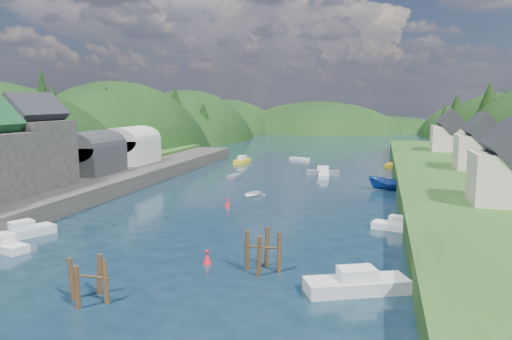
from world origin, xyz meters
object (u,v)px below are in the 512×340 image
(piling_cluster_near, at_px, (89,285))
(piling_cluster_far, at_px, (263,255))
(channel_buoy_far, at_px, (227,203))
(channel_buoy_near, at_px, (207,258))

(piling_cluster_near, distance_m, piling_cluster_far, 12.30)
(piling_cluster_near, relative_size, piling_cluster_far, 0.91)
(channel_buoy_far, bearing_deg, piling_cluster_near, -90.04)
(piling_cluster_far, distance_m, channel_buoy_near, 4.64)
(piling_cluster_far, bearing_deg, channel_buoy_far, 113.97)
(piling_cluster_near, xyz_separation_m, piling_cluster_far, (9.25, 8.10, 0.16))
(piling_cluster_near, xyz_separation_m, channel_buoy_near, (4.71, 8.63, -0.59))
(piling_cluster_far, bearing_deg, piling_cluster_near, -138.82)
(piling_cluster_near, height_order, channel_buoy_near, piling_cluster_near)
(piling_cluster_near, bearing_deg, channel_buoy_near, 61.38)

